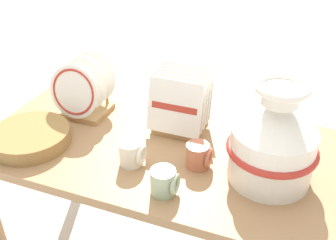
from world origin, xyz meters
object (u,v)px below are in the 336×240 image
object	(u,v)px
dish_rack_square_plates	(181,107)
mug_terracotta_glaze	(199,156)
wicker_charger_stack	(30,137)
dish_rack_round_plates	(83,95)
ceramic_vase	(273,140)
mug_cream_glaze	(132,153)
mug_sage_glaze	(164,182)

from	to	relation	value
dish_rack_square_plates	mug_terracotta_glaze	bearing A→B (deg)	-56.41
mug_terracotta_glaze	wicker_charger_stack	bearing A→B (deg)	-171.41
dish_rack_round_plates	wicker_charger_stack	distance (m)	0.27
ceramic_vase	mug_terracotta_glaze	world-z (taller)	ceramic_vase
dish_rack_round_plates	dish_rack_square_plates	size ratio (longest dim) A/B	1.04
mug_cream_glaze	mug_terracotta_glaze	bearing A→B (deg)	17.66
ceramic_vase	mug_terracotta_glaze	size ratio (longest dim) A/B	3.96
dish_rack_square_plates	mug_sage_glaze	size ratio (longest dim) A/B	2.66
dish_rack_square_plates	mug_sage_glaze	distance (m)	0.38
mug_cream_glaze	mug_sage_glaze	world-z (taller)	same
ceramic_vase	dish_rack_square_plates	size ratio (longest dim) A/B	1.49
wicker_charger_stack	mug_terracotta_glaze	xyz separation A→B (m)	(0.60, 0.09, 0.02)
dish_rack_round_plates	mug_sage_glaze	distance (m)	0.57
ceramic_vase	mug_sage_glaze	world-z (taller)	ceramic_vase
ceramic_vase	mug_terracotta_glaze	distance (m)	0.25
dish_rack_round_plates	dish_rack_square_plates	xyz separation A→B (m)	(0.40, 0.04, 0.00)
ceramic_vase	mug_cream_glaze	size ratio (longest dim) A/B	3.96
ceramic_vase	mug_sage_glaze	xyz separation A→B (m)	(-0.28, -0.19, -0.10)
dish_rack_round_plates	dish_rack_square_plates	bearing A→B (deg)	6.17
ceramic_vase	mug_cream_glaze	xyz separation A→B (m)	(-0.43, -0.09, -0.10)
dish_rack_round_plates	mug_cream_glaze	bearing A→B (deg)	-35.38
dish_rack_round_plates	dish_rack_square_plates	world-z (taller)	dish_rack_round_plates
dish_rack_round_plates	wicker_charger_stack	size ratio (longest dim) A/B	0.82
ceramic_vase	mug_sage_glaze	bearing A→B (deg)	-146.38
ceramic_vase	dish_rack_round_plates	world-z (taller)	ceramic_vase
wicker_charger_stack	mug_cream_glaze	distance (m)	0.39
wicker_charger_stack	mug_cream_glaze	world-z (taller)	mug_cream_glaze
mug_cream_glaze	mug_sage_glaze	xyz separation A→B (m)	(0.15, -0.10, 0.00)
mug_cream_glaze	mug_terracotta_glaze	world-z (taller)	same
dish_rack_square_plates	mug_sage_glaze	world-z (taller)	dish_rack_square_plates
ceramic_vase	wicker_charger_stack	world-z (taller)	ceramic_vase
mug_sage_glaze	mug_terracotta_glaze	distance (m)	0.17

